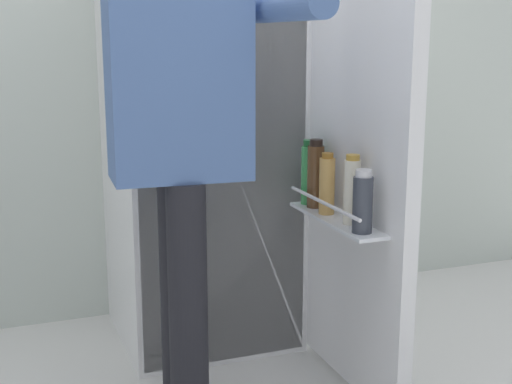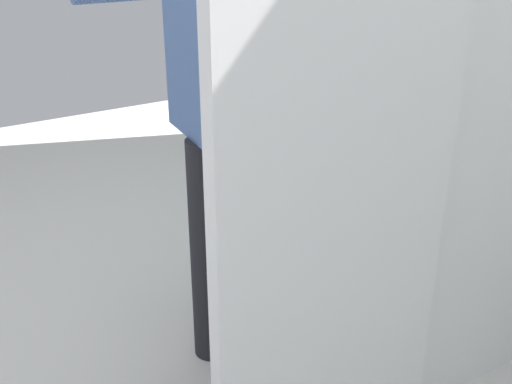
# 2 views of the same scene
# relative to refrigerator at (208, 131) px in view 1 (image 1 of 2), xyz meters

# --- Properties ---
(kitchen_wall) EXTENTS (4.40, 0.10, 2.62)m
(kitchen_wall) POSITION_rel_refrigerator_xyz_m (-0.03, 0.43, 0.46)
(kitchen_wall) COLOR beige
(kitchen_wall) RESTS_ON ground_plane
(refrigerator) EXTENTS (0.71, 1.29, 1.69)m
(refrigerator) POSITION_rel_refrigerator_xyz_m (0.00, 0.00, 0.00)
(refrigerator) COLOR white
(refrigerator) RESTS_ON ground_plane
(person) EXTENTS (0.51, 0.73, 1.58)m
(person) POSITION_rel_refrigerator_xyz_m (-0.25, -0.57, 0.09)
(person) COLOR black
(person) RESTS_ON ground_plane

